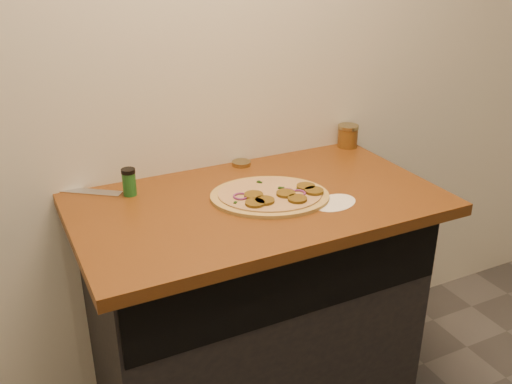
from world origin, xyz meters
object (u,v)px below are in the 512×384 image
chefs_knife (68,189)px  spice_shaker (129,182)px  salsa_jar (348,136)px  pizza (271,196)px

chefs_knife → spice_shaker: spice_shaker is taller
salsa_jar → spice_shaker: spice_shaker is taller
pizza → chefs_knife: 0.69m
pizza → spice_shaker: size_ratio=5.45×
pizza → chefs_knife: size_ratio=1.83×
salsa_jar → spice_shaker: size_ratio=0.98×
chefs_knife → spice_shaker: bearing=-35.0°
chefs_knife → salsa_jar: size_ratio=3.03×
pizza → spice_shaker: (-0.41, 0.23, 0.04)m
salsa_jar → spice_shaker: 0.92m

